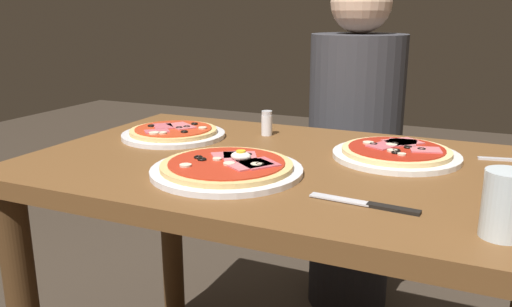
# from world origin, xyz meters

# --- Properties ---
(dining_table) EXTENTS (1.18, 0.73, 0.73)m
(dining_table) POSITION_xyz_m (0.00, 0.00, 0.60)
(dining_table) COLOR brown
(dining_table) RESTS_ON ground
(pizza_foreground) EXTENTS (0.32, 0.32, 0.05)m
(pizza_foreground) POSITION_xyz_m (-0.09, -0.13, 0.74)
(pizza_foreground) COLOR white
(pizza_foreground) RESTS_ON dining_table
(pizza_across_left) EXTENTS (0.29, 0.29, 0.03)m
(pizza_across_left) POSITION_xyz_m (0.21, 0.13, 0.74)
(pizza_across_left) COLOR white
(pizza_across_left) RESTS_ON dining_table
(pizza_across_right) EXTENTS (0.27, 0.27, 0.03)m
(pizza_across_right) POSITION_xyz_m (-0.37, 0.10, 0.74)
(pizza_across_right) COLOR white
(pizza_across_right) RESTS_ON dining_table
(water_glass_near) EXTENTS (0.06, 0.06, 0.10)m
(water_glass_near) POSITION_xyz_m (0.43, -0.25, 0.77)
(water_glass_near) COLOR silver
(water_glass_near) RESTS_ON dining_table
(fork) EXTENTS (0.16, 0.05, 0.00)m
(fork) POSITION_xyz_m (0.45, 0.21, 0.73)
(fork) COLOR silver
(fork) RESTS_ON dining_table
(knife) EXTENTS (0.20, 0.04, 0.01)m
(knife) POSITION_xyz_m (0.22, -0.20, 0.73)
(knife) COLOR silver
(knife) RESTS_ON dining_table
(salt_shaker) EXTENTS (0.03, 0.03, 0.07)m
(salt_shaker) POSITION_xyz_m (-0.15, 0.22, 0.76)
(salt_shaker) COLOR white
(salt_shaker) RESTS_ON dining_table
(diner_person) EXTENTS (0.32, 0.32, 1.18)m
(diner_person) POSITION_xyz_m (-0.02, 0.69, 0.56)
(diner_person) COLOR black
(diner_person) RESTS_ON ground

